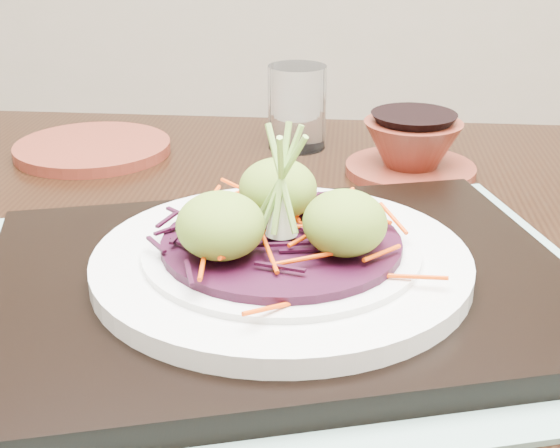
{
  "coord_description": "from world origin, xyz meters",
  "views": [
    {
      "loc": [
        -0.04,
        -0.64,
        1.08
      ],
      "look_at": [
        -0.01,
        -0.09,
        0.84
      ],
      "focal_mm": 50.0,
      "sensor_mm": 36.0,
      "label": 1
    }
  ],
  "objects_px": {
    "dining_table": "(328,352)",
    "terracotta_bowl_set": "(412,151)",
    "serving_tray": "(281,283)",
    "terracotta_side_plate": "(93,148)",
    "white_plate": "(281,260)",
    "water_glass": "(297,107)"
  },
  "relations": [
    {
      "from": "serving_tray",
      "to": "white_plate",
      "type": "bearing_deg",
      "value": 61.29
    },
    {
      "from": "white_plate",
      "to": "water_glass",
      "type": "bearing_deg",
      "value": 84.09
    },
    {
      "from": "serving_tray",
      "to": "white_plate",
      "type": "distance_m",
      "value": 0.02
    },
    {
      "from": "terracotta_side_plate",
      "to": "terracotta_bowl_set",
      "type": "height_order",
      "value": "terracotta_bowl_set"
    },
    {
      "from": "serving_tray",
      "to": "terracotta_bowl_set",
      "type": "relative_size",
      "value": 2.8
    },
    {
      "from": "terracotta_bowl_set",
      "to": "dining_table",
      "type": "bearing_deg",
      "value": -119.65
    },
    {
      "from": "terracotta_side_plate",
      "to": "water_glass",
      "type": "xyz_separation_m",
      "value": [
        0.24,
        0.01,
        0.04
      ]
    },
    {
      "from": "dining_table",
      "to": "white_plate",
      "type": "height_order",
      "value": "white_plate"
    },
    {
      "from": "dining_table",
      "to": "serving_tray",
      "type": "xyz_separation_m",
      "value": [
        -0.05,
        -0.08,
        0.12
      ]
    },
    {
      "from": "dining_table",
      "to": "white_plate",
      "type": "bearing_deg",
      "value": -111.41
    },
    {
      "from": "white_plate",
      "to": "terracotta_bowl_set",
      "type": "bearing_deg",
      "value": 60.29
    },
    {
      "from": "terracotta_side_plate",
      "to": "terracotta_bowl_set",
      "type": "relative_size",
      "value": 1.17
    },
    {
      "from": "white_plate",
      "to": "water_glass",
      "type": "relative_size",
      "value": 2.87
    },
    {
      "from": "dining_table",
      "to": "serving_tray",
      "type": "bearing_deg",
      "value": -111.41
    },
    {
      "from": "water_glass",
      "to": "terracotta_bowl_set",
      "type": "relative_size",
      "value": 0.64
    },
    {
      "from": "serving_tray",
      "to": "terracotta_bowl_set",
      "type": "bearing_deg",
      "value": 52.13
    },
    {
      "from": "dining_table",
      "to": "terracotta_bowl_set",
      "type": "bearing_deg",
      "value": 68.78
    },
    {
      "from": "terracotta_side_plate",
      "to": "terracotta_bowl_set",
      "type": "xyz_separation_m",
      "value": [
        0.36,
        -0.09,
        0.02
      ]
    },
    {
      "from": "water_glass",
      "to": "white_plate",
      "type": "bearing_deg",
      "value": -95.91
    },
    {
      "from": "dining_table",
      "to": "serving_tray",
      "type": "height_order",
      "value": "serving_tray"
    },
    {
      "from": "dining_table",
      "to": "water_glass",
      "type": "bearing_deg",
      "value": 100.04
    },
    {
      "from": "terracotta_bowl_set",
      "to": "serving_tray",
      "type": "bearing_deg",
      "value": -119.71
    }
  ]
}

